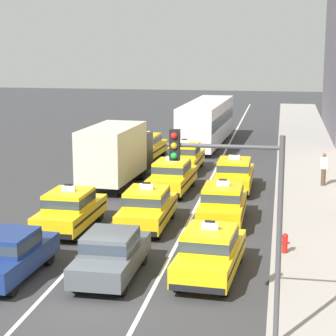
{
  "coord_description": "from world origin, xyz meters",
  "views": [
    {
      "loc": [
        5.41,
        -17.34,
        7.77
      ],
      "look_at": [
        -0.2,
        14.07,
        1.3
      ],
      "focal_mm": 68.58,
      "sensor_mm": 36.0,
      "label": 1
    }
  ],
  "objects_px": {
    "sedan_center_nearest": "(111,253)",
    "taxi_left_fourth": "(146,146)",
    "taxi_left_second": "(70,209)",
    "pedestrian_near_crosswalk": "(324,169)",
    "sedan_left_nearest": "(9,254)",
    "taxi_right_second": "(223,203)",
    "box_truck_left_third": "(117,152)",
    "traffic_light_pole": "(240,202)",
    "taxi_center_fourth": "(185,157)",
    "taxi_center_third": "(172,176)",
    "taxi_center_second": "(147,207)",
    "taxi_right_third": "(234,174)",
    "bus_center_fifth": "(207,121)",
    "taxi_right_nearest": "(210,251)",
    "fire_hydrant": "(285,242)"
  },
  "relations": [
    {
      "from": "sedan_center_nearest",
      "to": "taxi_left_fourth",
      "type": "bearing_deg",
      "value": 98.92
    },
    {
      "from": "taxi_left_second",
      "to": "pedestrian_near_crosswalk",
      "type": "xyz_separation_m",
      "value": [
        10.7,
        9.54,
        0.15
      ]
    },
    {
      "from": "sedan_left_nearest",
      "to": "taxi_right_second",
      "type": "relative_size",
      "value": 0.96
    },
    {
      "from": "box_truck_left_third",
      "to": "taxi_left_fourth",
      "type": "bearing_deg",
      "value": 90.1
    },
    {
      "from": "taxi_left_fourth",
      "to": "traffic_light_pole",
      "type": "relative_size",
      "value": 0.84
    },
    {
      "from": "taxi_left_second",
      "to": "box_truck_left_third",
      "type": "bearing_deg",
      "value": 91.32
    },
    {
      "from": "taxi_left_fourth",
      "to": "taxi_center_fourth",
      "type": "relative_size",
      "value": 1.02
    },
    {
      "from": "taxi_left_second",
      "to": "taxi_left_fourth",
      "type": "height_order",
      "value": "same"
    },
    {
      "from": "taxi_center_fourth",
      "to": "traffic_light_pole",
      "type": "height_order",
      "value": "traffic_light_pole"
    },
    {
      "from": "sedan_left_nearest",
      "to": "taxi_center_third",
      "type": "bearing_deg",
      "value": 75.87
    },
    {
      "from": "sedan_center_nearest",
      "to": "taxi_right_second",
      "type": "relative_size",
      "value": 0.94
    },
    {
      "from": "sedan_left_nearest",
      "to": "traffic_light_pole",
      "type": "xyz_separation_m",
      "value": [
        7.72,
        -3.49,
        2.97
      ]
    },
    {
      "from": "sedan_left_nearest",
      "to": "taxi_left_fourth",
      "type": "height_order",
      "value": "taxi_left_fourth"
    },
    {
      "from": "sedan_left_nearest",
      "to": "box_truck_left_third",
      "type": "xyz_separation_m",
      "value": [
        0.01,
        13.95,
        0.93
      ]
    },
    {
      "from": "sedan_left_nearest",
      "to": "taxi_center_second",
      "type": "bearing_deg",
      "value": 63.21
    },
    {
      "from": "taxi_center_second",
      "to": "taxi_right_third",
      "type": "height_order",
      "value": "same"
    },
    {
      "from": "taxi_left_second",
      "to": "taxi_right_second",
      "type": "xyz_separation_m",
      "value": [
        6.09,
        2.07,
        0.0
      ]
    },
    {
      "from": "taxi_center_second",
      "to": "taxi_left_second",
      "type": "bearing_deg",
      "value": -163.68
    },
    {
      "from": "taxi_left_fourth",
      "to": "bus_center_fifth",
      "type": "xyz_separation_m",
      "value": [
        3.21,
        6.28,
        0.94
      ]
    },
    {
      "from": "taxi_center_third",
      "to": "pedestrian_near_crosswalk",
      "type": "bearing_deg",
      "value": 16.78
    },
    {
      "from": "bus_center_fifth",
      "to": "taxi_center_fourth",
      "type": "bearing_deg",
      "value": -90.95
    },
    {
      "from": "taxi_center_fourth",
      "to": "pedestrian_near_crosswalk",
      "type": "distance_m",
      "value": 8.43
    },
    {
      "from": "sedan_left_nearest",
      "to": "taxi_right_nearest",
      "type": "height_order",
      "value": "taxi_right_nearest"
    },
    {
      "from": "box_truck_left_third",
      "to": "bus_center_fifth",
      "type": "height_order",
      "value": "box_truck_left_third"
    },
    {
      "from": "taxi_right_third",
      "to": "fire_hydrant",
      "type": "bearing_deg",
      "value": -75.43
    },
    {
      "from": "sedan_center_nearest",
      "to": "traffic_light_pole",
      "type": "relative_size",
      "value": 0.77
    },
    {
      "from": "taxi_center_second",
      "to": "traffic_light_pole",
      "type": "bearing_deg",
      "value": -65.83
    },
    {
      "from": "sedan_left_nearest",
      "to": "sedan_center_nearest",
      "type": "distance_m",
      "value": 3.33
    },
    {
      "from": "sedan_center_nearest",
      "to": "taxi_right_nearest",
      "type": "height_order",
      "value": "taxi_right_nearest"
    },
    {
      "from": "sedan_left_nearest",
      "to": "bus_center_fifth",
      "type": "distance_m",
      "value": 27.99
    },
    {
      "from": "taxi_center_third",
      "to": "taxi_right_nearest",
      "type": "distance_m",
      "value": 11.95
    },
    {
      "from": "sedan_left_nearest",
      "to": "taxi_left_second",
      "type": "relative_size",
      "value": 0.95
    },
    {
      "from": "taxi_left_second",
      "to": "taxi_center_second",
      "type": "xyz_separation_m",
      "value": [
        3.05,
        0.89,
        0.0
      ]
    },
    {
      "from": "box_truck_left_third",
      "to": "taxi_left_second",
      "type": "bearing_deg",
      "value": -88.68
    },
    {
      "from": "box_truck_left_third",
      "to": "pedestrian_near_crosswalk",
      "type": "relative_size",
      "value": 4.09
    },
    {
      "from": "taxi_center_fourth",
      "to": "taxi_right_third",
      "type": "bearing_deg",
      "value": -53.54
    },
    {
      "from": "sedan_left_nearest",
      "to": "taxi_center_third",
      "type": "xyz_separation_m",
      "value": [
        3.22,
        12.78,
        0.03
      ]
    },
    {
      "from": "taxi_left_fourth",
      "to": "pedestrian_near_crosswalk",
      "type": "distance_m",
      "value": 12.65
    },
    {
      "from": "traffic_light_pole",
      "to": "taxi_left_second",
      "type": "bearing_deg",
      "value": 129.72
    },
    {
      "from": "sedan_center_nearest",
      "to": "taxi_right_second",
      "type": "bearing_deg",
      "value": 66.66
    },
    {
      "from": "sedan_center_nearest",
      "to": "taxi_center_second",
      "type": "distance_m",
      "value": 5.83
    },
    {
      "from": "box_truck_left_third",
      "to": "taxi_right_second",
      "type": "height_order",
      "value": "box_truck_left_third"
    },
    {
      "from": "taxi_left_fourth",
      "to": "taxi_center_fourth",
      "type": "height_order",
      "value": "same"
    },
    {
      "from": "box_truck_left_third",
      "to": "taxi_center_fourth",
      "type": "relative_size",
      "value": 1.55
    },
    {
      "from": "taxi_right_second",
      "to": "taxi_left_second",
      "type": "bearing_deg",
      "value": -161.23
    },
    {
      "from": "taxi_center_fourth",
      "to": "taxi_left_second",
      "type": "bearing_deg",
      "value": -102.72
    },
    {
      "from": "taxi_center_fourth",
      "to": "taxi_right_second",
      "type": "distance_m",
      "value": 11.02
    },
    {
      "from": "sedan_center_nearest",
      "to": "taxi_center_fourth",
      "type": "height_order",
      "value": "taxi_center_fourth"
    },
    {
      "from": "sedan_left_nearest",
      "to": "pedestrian_near_crosswalk",
      "type": "xyz_separation_m",
      "value": [
        10.91,
        15.1,
        0.18
      ]
    },
    {
      "from": "taxi_left_second",
      "to": "taxi_right_third",
      "type": "height_order",
      "value": "same"
    }
  ]
}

